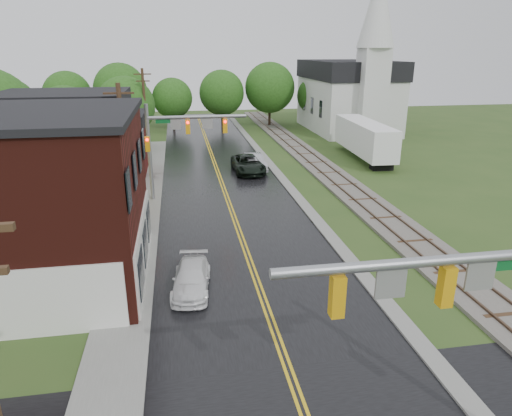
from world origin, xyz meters
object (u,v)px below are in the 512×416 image
object	(u,v)px
traffic_signal_far	(178,134)
church	(351,88)
tree_left_c	(68,119)
utility_pole_c	(145,110)
suv_dark	(248,164)
semi_trailer	(365,137)
traffic_signal_near	(471,303)
utility_pole_b	(125,154)
tree_left_e	(127,107)
pickup_white	(191,279)
sedan_silver	(254,162)

from	to	relation	value
traffic_signal_far	church	bearing A→B (deg)	48.73
traffic_signal_far	tree_left_c	xyz separation A→B (m)	(-10.38, 12.90, -0.46)
utility_pole_c	suv_dark	bearing A→B (deg)	-46.46
suv_dark	semi_trailer	xyz separation A→B (m)	(12.70, 3.40, 1.49)
church	suv_dark	world-z (taller)	church
church	traffic_signal_near	world-z (taller)	church
utility_pole_b	tree_left_c	size ratio (longest dim) A/B	1.18
tree_left_e	church	bearing A→B (deg)	15.20
utility_pole_b	suv_dark	size ratio (longest dim) A/B	1.59
tree_left_e	traffic_signal_far	bearing A→B (deg)	-74.11
tree_left_e	pickup_white	size ratio (longest dim) A/B	1.97
suv_dark	semi_trailer	distance (m)	13.23
traffic_signal_far	tree_left_e	xyz separation A→B (m)	(-5.38, 18.90, -0.16)
pickup_white	traffic_signal_far	bearing A→B (deg)	97.46
suv_dark	pickup_white	bearing A→B (deg)	-107.02
tree_left_c	suv_dark	xyz separation A→B (m)	(16.62, -5.97, -3.72)
utility_pole_b	semi_trailer	world-z (taller)	utility_pole_b
traffic_signal_near	tree_left_e	size ratio (longest dim) A/B	0.90
suv_dark	utility_pole_b	bearing A→B (deg)	-130.07
church	traffic_signal_far	bearing A→B (deg)	-131.27
traffic_signal_near	semi_trailer	distance (m)	37.40
tree_left_c	sedan_silver	size ratio (longest dim) A/B	1.70
utility_pole_b	semi_trailer	size ratio (longest dim) A/B	0.73
church	utility_pole_b	bearing A→B (deg)	-130.18
utility_pole_b	tree_left_e	xyz separation A→B (m)	(-2.05, 23.90, 0.09)
traffic_signal_far	semi_trailer	world-z (taller)	traffic_signal_far
church	utility_pole_c	size ratio (longest dim) A/B	2.22
pickup_white	church	bearing A→B (deg)	66.91
tree_left_e	suv_dark	bearing A→B (deg)	-45.86
utility_pole_c	pickup_white	world-z (taller)	utility_pole_c
pickup_white	traffic_signal_near	bearing A→B (deg)	-51.63
pickup_white	suv_dark	bearing A→B (deg)	80.68
pickup_white	semi_trailer	bearing A→B (deg)	59.22
traffic_signal_near	traffic_signal_far	size ratio (longest dim) A/B	1.00
pickup_white	utility_pole_c	bearing A→B (deg)	102.94
utility_pole_c	sedan_silver	distance (m)	14.35
traffic_signal_far	utility_pole_b	xyz separation A→B (m)	(-3.33, -5.00, -0.25)
utility_pole_b	semi_trailer	bearing A→B (deg)	34.53
pickup_white	semi_trailer	xyz separation A→B (m)	(18.68, 24.64, 1.68)
church	sedan_silver	size ratio (longest dim) A/B	4.43
tree_left_e	suv_dark	distance (m)	17.16
church	pickup_white	size ratio (longest dim) A/B	4.82
traffic_signal_far	utility_pole_b	bearing A→B (deg)	-123.68
traffic_signal_near	tree_left_e	xyz separation A→B (m)	(-12.32, 43.90, -0.16)
tree_left_c	tree_left_e	world-z (taller)	tree_left_e
traffic_signal_near	tree_left_c	distance (m)	41.67
church	traffic_signal_far	xyz separation A→B (m)	(-23.47, -26.74, -0.86)
suv_dark	pickup_white	xyz separation A→B (m)	(-5.97, -21.24, -0.19)
utility_pole_c	semi_trailer	bearing A→B (deg)	-16.68
traffic_signal_near	sedan_silver	xyz separation A→B (m)	(0.03, 32.83, -4.23)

